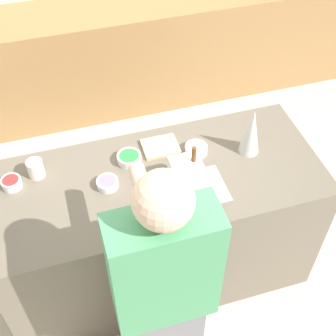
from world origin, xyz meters
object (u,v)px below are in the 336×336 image
candy_bowl_near_tray_right (107,183)px  mug (36,169)px  cookbook (160,147)px  gingerbread_house (188,178)px  baking_tray (187,191)px  decorative_tree (251,132)px  candy_bowl_front_corner (196,149)px  candy_bowl_near_tray_left (11,183)px  person (164,299)px  candy_bowl_beside_tree (129,158)px

candy_bowl_near_tray_right → mug: 0.40m
candy_bowl_near_tray_right → cookbook: bearing=29.7°
gingerbread_house → candy_bowl_near_tray_right: 0.44m
baking_tray → mug: size_ratio=4.06×
gingerbread_house → decorative_tree: bearing=23.8°
baking_tray → candy_bowl_front_corner: size_ratio=3.26×
candy_bowl_near_tray_left → candy_bowl_near_tray_right: candy_bowl_near_tray_left is taller
person → candy_bowl_front_corner: bearing=62.0°
gingerbread_house → mug: bearing=155.2°
baking_tray → gingerbread_house: (0.00, 0.00, 0.10)m
decorative_tree → mug: size_ratio=2.84×
cookbook → person: 0.93m
person → candy_bowl_near_tray_right: bearing=99.0°
cookbook → person: size_ratio=0.12×
baking_tray → gingerbread_house: 0.10m
candy_bowl_front_corner → gingerbread_house: bearing=-118.1°
cookbook → mug: bearing=-179.1°
baking_tray → decorative_tree: decorative_tree is taller
decorative_tree → candy_bowl_near_tray_left: (-1.33, 0.11, -0.12)m
gingerbread_house → candy_bowl_front_corner: (0.14, 0.27, -0.08)m
candy_bowl_beside_tree → mug: (-0.51, 0.04, 0.03)m
decorative_tree → mug: (-1.19, 0.15, -0.10)m
candy_bowl_front_corner → candy_bowl_beside_tree: (-0.39, 0.04, 0.00)m
candy_bowl_front_corner → cookbook: size_ratio=0.63×
candy_bowl_near_tray_left → mug: bearing=17.6°
decorative_tree → cookbook: 0.53m
decorative_tree → person: size_ratio=0.17×
baking_tray → person: 0.61m
baking_tray → gingerbread_house: size_ratio=1.52×
baking_tray → candy_bowl_near_tray_right: size_ratio=3.60×
gingerbread_house → cookbook: bearing=97.1°
person → cookbook: bearing=75.0°
candy_bowl_near_tray_right → cookbook: size_ratio=0.57×
candy_bowl_beside_tree → mug: size_ratio=1.32×
candy_bowl_near_tray_left → baking_tray: bearing=-18.9°
gingerbread_house → candy_bowl_beside_tree: (-0.24, 0.31, -0.08)m
decorative_tree → person: 1.05m
candy_bowl_front_corner → candy_bowl_beside_tree: 0.39m
decorative_tree → person: person is taller
candy_bowl_front_corner → mug: size_ratio=1.25×
candy_bowl_near_tray_left → candy_bowl_beside_tree: bearing=0.1°
cookbook → mug: (-0.71, -0.01, 0.04)m
decorative_tree → candy_bowl_front_corner: (-0.29, 0.07, -0.12)m
baking_tray → candy_bowl_front_corner: 0.30m
decorative_tree → candy_bowl_front_corner: 0.33m
candy_bowl_beside_tree → person: (-0.04, -0.85, -0.07)m
candy_bowl_near_tray_left → cookbook: (0.84, 0.05, -0.02)m
candy_bowl_beside_tree → person: bearing=-92.9°
decorative_tree → candy_bowl_beside_tree: decorative_tree is taller
candy_bowl_near_tray_left → candy_bowl_front_corner: bearing=-2.1°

